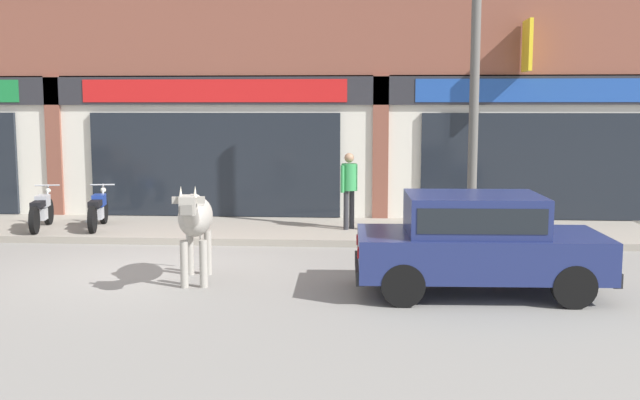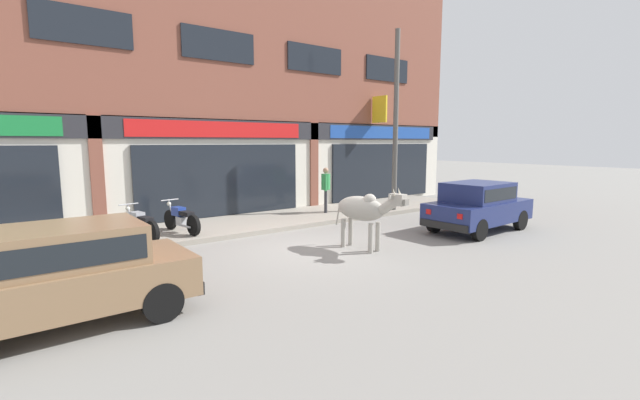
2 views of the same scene
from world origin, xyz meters
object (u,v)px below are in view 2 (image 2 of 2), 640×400
at_px(car_0, 66,270).
at_px(car_1, 478,204).
at_px(utility_pole, 396,122).
at_px(motorcycle_0, 140,225).
at_px(cow, 364,209).
at_px(pedestrian, 326,185).
at_px(motorcycle_1, 181,219).

distance_m(car_0, car_1, 10.62).
height_order(car_0, utility_pole, utility_pole).
bearing_deg(car_0, motorcycle_0, 64.28).
bearing_deg(utility_pole, car_0, -160.41).
bearing_deg(car_0, utility_pole, 19.59).
height_order(cow, motorcycle_0, cow).
distance_m(cow, car_0, 6.42).
bearing_deg(car_1, motorcycle_0, 152.90).
bearing_deg(car_1, utility_pole, 83.93).
height_order(cow, pedestrian, pedestrian).
distance_m(motorcycle_0, pedestrian, 6.48).
height_order(car_0, motorcycle_1, car_0).
relative_size(car_1, utility_pole, 0.57).
relative_size(car_0, motorcycle_1, 2.01).
distance_m(motorcycle_0, utility_pole, 9.30).
bearing_deg(motorcycle_1, utility_pole, -5.88).
bearing_deg(pedestrian, cow, -117.09).
bearing_deg(pedestrian, car_1, -67.22).
xyz_separation_m(cow, car_1, (4.23, -0.42, -0.19)).
height_order(motorcycle_1, utility_pole, utility_pole).
bearing_deg(motorcycle_1, car_1, -31.76).
xyz_separation_m(car_0, car_1, (10.62, 0.19, 0.00)).
relative_size(car_0, utility_pole, 0.56).
xyz_separation_m(car_0, pedestrian, (8.61, 4.96, 0.31)).
xyz_separation_m(car_0, motorcycle_1, (3.32, 4.71, -0.29)).
relative_size(car_1, pedestrian, 2.29).
height_order(car_1, utility_pole, utility_pole).
distance_m(car_0, utility_pole, 11.97).
bearing_deg(car_0, car_1, 1.04).
xyz_separation_m(car_1, pedestrian, (-2.00, 4.77, 0.31)).
distance_m(cow, utility_pole, 6.15).
distance_m(car_0, motorcycle_0, 5.02).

